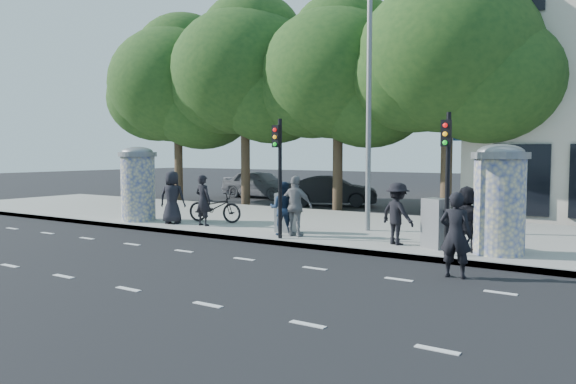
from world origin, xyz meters
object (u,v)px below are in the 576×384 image
Objects in this scene: car_mid at (331,191)px; ped_f at (467,219)px; street_lamp at (368,81)px; cabinet_right at (436,223)px; cabinet_left at (286,213)px; car_left at (260,184)px; traffic_pole_near at (279,166)px; ped_e at (296,206)px; traffic_pole_far at (447,168)px; man_road at (456,235)px; ped_c at (283,208)px; ped_d at (397,214)px; ad_column_right at (499,197)px; bicycle at (215,207)px; ad_column_left at (138,182)px; ped_a at (172,197)px; ped_b at (203,200)px.

ped_f is at bearing -160.39° from car_mid.
cabinet_right is at bearing -34.58° from street_lamp.
car_left reaches higher than cabinet_left.
traffic_pole_near is 1.35m from ped_e.
street_lamp is (1.40, 2.84, 2.56)m from traffic_pole_near.
traffic_pole_far is 1.89× the size of man_road.
ped_c is 0.66m from cabinet_left.
ped_f is (1.87, -0.13, -0.01)m from ped_d.
ad_column_right is 1.30× the size of bicycle.
ped_c is at bearing -5.35° from ped_e.
ped_d is at bearing -11.26° from cabinet_left.
ped_c is at bearing -71.67° from cabinet_left.
ped_e is at bearing 72.77° from traffic_pole_near.
traffic_pole_near is at bearing -171.11° from ad_column_right.
traffic_pole_near is 4.58m from cabinet_right.
ad_column_left is 0.60× the size of car_mid.
ped_e is at bearing 28.85° from ped_d.
traffic_pole_near is at bearing 38.90° from ped_d.
ad_column_left reaches higher than car_left.
man_road reaches higher than car_mid.
ped_c is at bearing -126.96° from street_lamp.
ped_a is at bearing 1.45° from ad_column_left.
car_left is at bearing 138.81° from street_lamp.
ped_a is at bearing 175.61° from traffic_pole_far.
ad_column_right is 1.52m from traffic_pole_far.
ped_e is at bearing -1.63° from ped_f.
traffic_pole_far is at bearing 65.68° from ped_f.
ped_d is 0.81× the size of bicycle.
ped_e is at bearing 179.54° from ped_b.
cabinet_right is 0.29× the size of car_mid.
street_lamp is 6.63m from ped_b.
ad_column_left is at bearing 177.88° from cabinet_left.
traffic_pole_near is 1.89× the size of man_road.
car_left is (-3.41, 12.12, -0.74)m from ad_column_left.
car_mid is (-9.74, 12.36, -0.18)m from man_road.
ad_column_left is 12.33m from man_road.
ad_column_right is at bearing 42.21° from traffic_pole_far.
ped_f is (11.69, 0.03, -0.57)m from ad_column_left.
bicycle is 1.60× the size of cabinet_right.
traffic_pole_far is 1.66× the size of bicycle.
street_lamp is at bearing 63.77° from traffic_pole_near.
car_left is (-6.32, 11.90, -0.20)m from ped_b.
man_road is at bearing 156.85° from ped_d.
man_road is (0.70, -1.57, -1.33)m from traffic_pole_far.
ad_column_left is 1.48× the size of man_road.
cabinet_left is at bearing -43.02° from ped_e.
ad_column_right reaches higher than ped_a.
ped_d is (6.91, -0.05, -0.02)m from ped_b.
car_mid is (-9.33, 10.05, -0.25)m from ped_f.
ped_a is (-10.75, -0.16, -0.48)m from ad_column_right.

